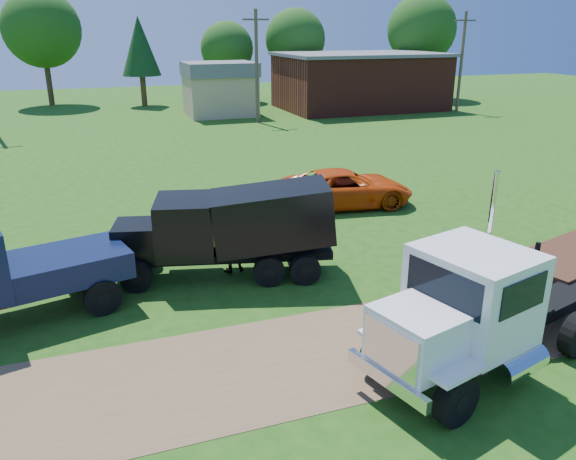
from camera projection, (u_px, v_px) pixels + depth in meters
name	position (u px, v px, depth m)	size (l,w,h in m)	color
ground	(423.00, 334.00, 14.81)	(140.00, 140.00, 0.00)	#1D4A10
dirt_track	(423.00, 334.00, 14.81)	(120.00, 4.20, 0.01)	brown
white_semi_tractor	(474.00, 312.00, 12.68)	(7.73, 4.23, 4.57)	black
black_dump_truck	(232.00, 227.00, 17.77)	(7.18, 3.64, 3.04)	black
orange_pickup	(346.00, 188.00, 25.14)	(2.76, 5.99, 1.66)	#C94009
spectator_b	(230.00, 247.00, 18.34)	(0.83, 0.65, 1.71)	#999999
brick_building	(359.00, 81.00, 55.01)	(15.40, 10.40, 5.30)	maroon
tan_shed	(220.00, 88.00, 50.65)	(6.20, 5.40, 4.70)	tan
utility_poles	(257.00, 65.00, 46.08)	(42.20, 0.28, 9.00)	#453827
tree_row	(214.00, 36.00, 58.18)	(57.00, 14.77, 11.26)	#3E2F19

